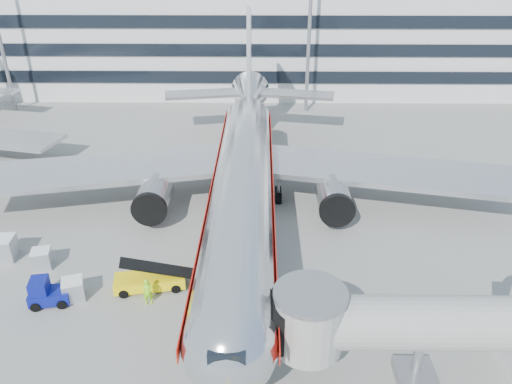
{
  "coord_description": "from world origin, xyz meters",
  "views": [
    {
      "loc": [
        1.58,
        -28.95,
        22.88
      ],
      "look_at": [
        1.11,
        7.86,
        4.0
      ],
      "focal_mm": 35.0,
      "sensor_mm": 36.0,
      "label": 1
    }
  ],
  "objects_px": {
    "main_jet": "(244,170)",
    "cargo_container_front": "(73,289)",
    "cargo_container_left": "(42,259)",
    "cargo_container_right": "(4,248)",
    "ramp_worker": "(148,292)",
    "belt_loader": "(150,280)",
    "baggage_tug": "(47,293)"
  },
  "relations": [
    {
      "from": "ramp_worker",
      "to": "cargo_container_left",
      "type": "bearing_deg",
      "value": 134.61
    },
    {
      "from": "belt_loader",
      "to": "main_jet",
      "type": "bearing_deg",
      "value": 60.58
    },
    {
      "from": "cargo_container_front",
      "to": "belt_loader",
      "type": "bearing_deg",
      "value": 13.5
    },
    {
      "from": "baggage_tug",
      "to": "cargo_container_left",
      "type": "xyz_separation_m",
      "value": [
        -2.09,
        4.31,
        -0.13
      ]
    },
    {
      "from": "cargo_container_right",
      "to": "cargo_container_front",
      "type": "xyz_separation_m",
      "value": [
        7.18,
        -4.86,
        -0.17
      ]
    },
    {
      "from": "main_jet",
      "to": "cargo_container_left",
      "type": "distance_m",
      "value": 18.16
    },
    {
      "from": "cargo_container_right",
      "to": "ramp_worker",
      "type": "height_order",
      "value": "ramp_worker"
    },
    {
      "from": "cargo_container_right",
      "to": "baggage_tug",
      "type": "bearing_deg",
      "value": -44.42
    },
    {
      "from": "cargo_container_right",
      "to": "belt_loader",
      "type": "bearing_deg",
      "value": -16.41
    },
    {
      "from": "main_jet",
      "to": "cargo_container_front",
      "type": "distance_m",
      "value": 17.61
    },
    {
      "from": "cargo_container_left",
      "to": "baggage_tug",
      "type": "bearing_deg",
      "value": -64.16
    },
    {
      "from": "ramp_worker",
      "to": "main_jet",
      "type": "bearing_deg",
      "value": 44.6
    },
    {
      "from": "belt_loader",
      "to": "ramp_worker",
      "type": "relative_size",
      "value": 2.66
    },
    {
      "from": "belt_loader",
      "to": "cargo_container_right",
      "type": "distance_m",
      "value": 12.85
    },
    {
      "from": "cargo_container_front",
      "to": "ramp_worker",
      "type": "relative_size",
      "value": 0.9
    },
    {
      "from": "cargo_container_right",
      "to": "cargo_container_front",
      "type": "height_order",
      "value": "cargo_container_right"
    },
    {
      "from": "cargo_container_right",
      "to": "ramp_worker",
      "type": "relative_size",
      "value": 0.94
    },
    {
      "from": "belt_loader",
      "to": "cargo_container_front",
      "type": "xyz_separation_m",
      "value": [
        -5.14,
        -1.23,
        0.05
      ]
    },
    {
      "from": "main_jet",
      "to": "ramp_worker",
      "type": "relative_size",
      "value": 25.0
    },
    {
      "from": "belt_loader",
      "to": "cargo_container_front",
      "type": "relative_size",
      "value": 2.97
    },
    {
      "from": "baggage_tug",
      "to": "cargo_container_right",
      "type": "distance_m",
      "value": 7.75
    },
    {
      "from": "belt_loader",
      "to": "cargo_container_right",
      "type": "bearing_deg",
      "value": 163.59
    },
    {
      "from": "belt_loader",
      "to": "baggage_tug",
      "type": "bearing_deg",
      "value": -165.22
    },
    {
      "from": "cargo_container_left",
      "to": "cargo_container_right",
      "type": "height_order",
      "value": "cargo_container_right"
    },
    {
      "from": "belt_loader",
      "to": "cargo_container_front",
      "type": "bearing_deg",
      "value": -166.5
    },
    {
      "from": "cargo_container_front",
      "to": "baggage_tug",
      "type": "bearing_deg",
      "value": -161.3
    },
    {
      "from": "cargo_container_right",
      "to": "cargo_container_front",
      "type": "bearing_deg",
      "value": -34.1
    },
    {
      "from": "main_jet",
      "to": "belt_loader",
      "type": "distance_m",
      "value": 13.69
    },
    {
      "from": "ramp_worker",
      "to": "baggage_tug",
      "type": "bearing_deg",
      "value": 159.93
    },
    {
      "from": "main_jet",
      "to": "cargo_container_front",
      "type": "xyz_separation_m",
      "value": [
        -11.64,
        -12.75,
        -3.47
      ]
    },
    {
      "from": "main_jet",
      "to": "cargo_container_front",
      "type": "bearing_deg",
      "value": -132.38
    },
    {
      "from": "belt_loader",
      "to": "baggage_tug",
      "type": "xyz_separation_m",
      "value": [
        -6.79,
        -1.79,
        0.16
      ]
    }
  ]
}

